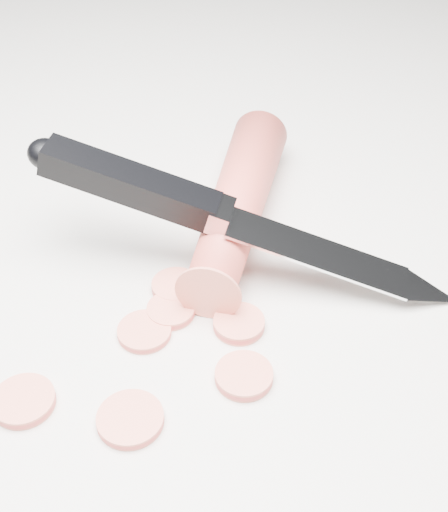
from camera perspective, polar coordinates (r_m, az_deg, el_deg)
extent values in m
plane|color=silver|center=(0.49, -6.62, -1.50)|extent=(2.40, 2.40, 0.00)
cylinder|color=#D23E34|center=(0.52, 1.13, 4.26)|extent=(0.11, 0.19, 0.04)
cylinder|color=#E66B55|center=(0.43, -15.73, -11.10)|extent=(0.04, 0.04, 0.01)
cylinder|color=#E66B55|center=(0.48, -3.90, -2.43)|extent=(0.03, 0.03, 0.01)
cylinder|color=#E66B55|center=(0.45, 1.20, -5.43)|extent=(0.03, 0.03, 0.01)
cylinder|color=#E66B55|center=(0.41, -7.51, -12.82)|extent=(0.04, 0.04, 0.01)
cylinder|color=#E66B55|center=(0.46, -4.28, -4.37)|extent=(0.03, 0.03, 0.01)
cylinder|color=#E66B55|center=(0.45, -6.39, -6.03)|extent=(0.03, 0.03, 0.01)
cylinder|color=#E66B55|center=(0.43, 1.61, -9.55)|extent=(0.03, 0.03, 0.01)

